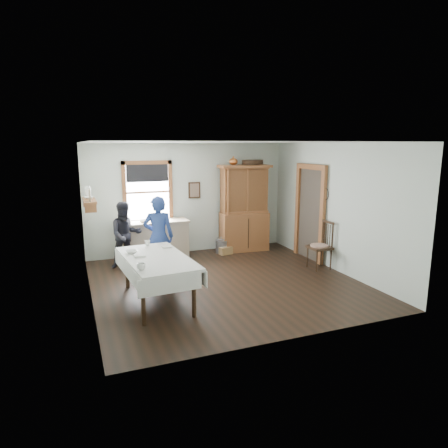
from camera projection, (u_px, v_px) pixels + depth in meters
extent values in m
cube|color=black|center=(225.00, 282.00, 7.84)|extent=(5.00, 5.00, 0.01)
cube|color=beige|center=(225.00, 142.00, 7.31)|extent=(5.00, 5.00, 0.01)
cube|color=silver|center=(188.00, 198.00, 9.86)|extent=(5.00, 0.01, 2.70)
cube|color=silver|center=(294.00, 245.00, 5.29)|extent=(5.00, 0.01, 2.70)
cube|color=silver|center=(87.00, 224.00, 6.68)|extent=(0.01, 5.00, 2.70)
cube|color=silver|center=(335.00, 207.00, 8.47)|extent=(0.01, 5.00, 2.70)
cube|color=white|center=(148.00, 192.00, 9.45)|extent=(1.00, 0.02, 1.30)
cube|color=#9D5A30|center=(147.00, 162.00, 9.29)|extent=(1.18, 0.06, 0.09)
cube|color=#9D5A30|center=(149.00, 221.00, 9.56)|extent=(1.18, 0.06, 0.09)
cube|color=#9D5A30|center=(124.00, 193.00, 9.23)|extent=(0.09, 0.06, 1.48)
cube|color=#9D5A30|center=(170.00, 191.00, 9.62)|extent=(0.09, 0.06, 1.48)
cube|color=black|center=(147.00, 173.00, 9.32)|extent=(0.98, 0.03, 0.40)
cube|color=#3F362D|center=(310.00, 215.00, 9.29)|extent=(0.03, 0.90, 2.10)
cube|color=#9D5A30|center=(322.00, 219.00, 8.81)|extent=(0.08, 0.12, 2.10)
cube|color=#9D5A30|center=(298.00, 211.00, 9.75)|extent=(0.08, 0.12, 2.10)
cube|color=#9D5A30|center=(311.00, 167.00, 9.06)|extent=(0.08, 1.14, 0.12)
cube|color=#9D5A30|center=(89.00, 200.00, 8.06)|extent=(0.24, 1.00, 0.04)
cube|color=#9D5A30|center=(91.00, 208.00, 7.71)|extent=(0.22, 0.03, 0.18)
cube|color=#9D5A30|center=(89.00, 203.00, 8.44)|extent=(0.22, 0.03, 0.18)
cube|color=tan|center=(90.00, 196.00, 7.76)|extent=(0.03, 0.22, 0.24)
cylinder|color=silver|center=(88.00, 192.00, 8.35)|extent=(0.12, 0.12, 0.22)
cube|color=#352212|center=(194.00, 190.00, 9.84)|extent=(0.30, 0.04, 0.40)
torus|color=black|center=(325.00, 188.00, 8.65)|extent=(0.01, 0.27, 0.27)
cube|color=tan|center=(155.00, 240.00, 9.39)|extent=(1.59, 0.62, 0.91)
cube|color=#9D5A30|center=(244.00, 208.00, 10.04)|extent=(1.31, 0.70, 2.16)
cube|color=silver|center=(157.00, 279.00, 6.83)|extent=(1.19, 2.04, 0.78)
cube|color=#352212|center=(320.00, 245.00, 8.61)|extent=(0.49, 0.49, 1.05)
cube|color=gray|center=(222.00, 246.00, 9.91)|extent=(0.36, 0.36, 0.33)
cube|color=#AD824E|center=(225.00, 250.00, 9.83)|extent=(0.35, 0.28, 0.19)
imported|color=navy|center=(159.00, 240.00, 8.05)|extent=(0.64, 0.51, 1.54)
imported|color=black|center=(126.00, 237.00, 8.70)|extent=(0.69, 0.55, 1.34)
imported|color=silver|center=(141.00, 267.00, 6.06)|extent=(0.17, 0.17, 0.10)
imported|color=silver|center=(148.00, 243.00, 7.51)|extent=(0.13, 0.13, 0.10)
imported|color=silver|center=(132.00, 252.00, 7.00)|extent=(0.26, 0.26, 0.06)
imported|color=#755E4E|center=(157.00, 221.00, 9.23)|extent=(0.25, 0.27, 0.02)
imported|color=silver|center=(143.00, 221.00, 9.15)|extent=(0.20, 0.20, 0.06)
imported|color=silver|center=(89.00, 198.00, 8.10)|extent=(0.22, 0.22, 0.05)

